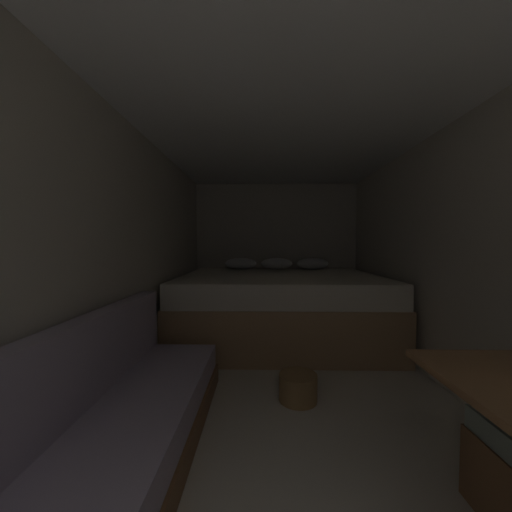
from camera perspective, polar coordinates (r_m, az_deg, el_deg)
The scene contains 8 objects.
ground_plane at distance 2.50m, azimuth 6.86°, elevation -25.83°, with size 6.94×6.94×0.00m, color beige.
wall_back at distance 4.70m, azimuth 3.88°, elevation 0.96°, with size 2.63×0.05×2.14m, color beige.
wall_left at distance 2.44m, azimuth -24.70°, elevation -0.53°, with size 0.05×4.94×2.14m, color beige.
wall_right at distance 2.67m, azimuth 35.71°, elevation -0.52°, with size 0.05×4.94×2.14m, color beige.
ceiling_slab at distance 2.41m, azimuth 7.14°, elevation 26.27°, with size 2.63×4.94×0.05m, color white.
bed at distance 3.76m, azimuth 4.61°, elevation -9.54°, with size 2.41×1.91×0.97m.
sofa_left at distance 1.79m, azimuth -27.88°, elevation -29.64°, with size 0.64×2.31×0.78m.
wicker_basket at distance 2.44m, azimuth 8.19°, elevation -23.98°, with size 0.29×0.29×0.20m.
Camera 1 is at (-0.23, -0.39, 1.18)m, focal length 20.54 mm.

